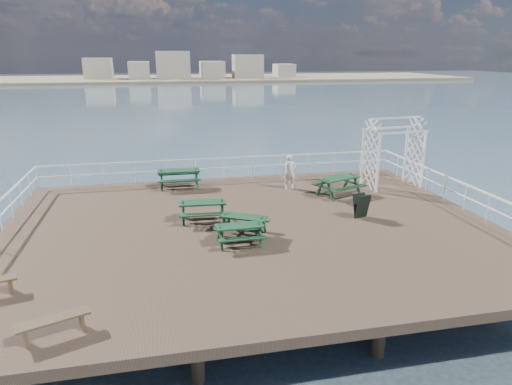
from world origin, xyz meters
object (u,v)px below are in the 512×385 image
(picnic_table_c, at_px, (339,182))
(picnic_table_d, at_px, (244,221))
(picnic_table_b, at_px, (179,175))
(picnic_table_e, at_px, (239,230))
(flat_bench_near, at_px, (53,323))
(trellis_arbor, at_px, (393,156))
(person, at_px, (290,172))
(picnic_table_a, at_px, (203,207))

(picnic_table_c, bearing_deg, picnic_table_d, -165.86)
(picnic_table_b, height_order, picnic_table_e, picnic_table_b)
(picnic_table_b, bearing_deg, flat_bench_near, -104.90)
(picnic_table_b, height_order, flat_bench_near, picnic_table_b)
(picnic_table_e, distance_m, trellis_arbor, 9.93)
(picnic_table_d, xyz_separation_m, picnic_table_e, (-0.30, -0.82, -0.01))
(picnic_table_d, height_order, flat_bench_near, picnic_table_d)
(flat_bench_near, bearing_deg, trellis_arbor, 14.77)
(flat_bench_near, height_order, trellis_arbor, trellis_arbor)
(picnic_table_c, bearing_deg, person, 118.92)
(picnic_table_b, distance_m, picnic_table_d, 6.74)
(picnic_table_e, height_order, trellis_arbor, trellis_arbor)
(picnic_table_d, xyz_separation_m, flat_bench_near, (-5.28, -5.06, -0.16))
(picnic_table_a, bearing_deg, person, 41.95)
(picnic_table_b, height_order, picnic_table_c, picnic_table_b)
(person, bearing_deg, picnic_table_e, -115.70)
(picnic_table_b, xyz_separation_m, flat_bench_near, (-3.36, -11.52, -0.27))
(trellis_arbor, bearing_deg, picnic_table_d, -157.05)
(picnic_table_e, height_order, flat_bench_near, picnic_table_e)
(picnic_table_a, xyz_separation_m, flat_bench_near, (-4.01, -6.74, -0.21))
(picnic_table_c, bearing_deg, picnic_table_a, 175.57)
(trellis_arbor, bearing_deg, picnic_table_b, 162.46)
(flat_bench_near, bearing_deg, picnic_table_c, 19.24)
(picnic_table_b, distance_m, picnic_table_e, 7.45)
(picnic_table_a, height_order, flat_bench_near, picnic_table_a)
(picnic_table_d, height_order, trellis_arbor, trellis_arbor)
(picnic_table_b, bearing_deg, trellis_arbor, -9.57)
(picnic_table_e, height_order, person, person)
(picnic_table_a, relative_size, flat_bench_near, 1.15)
(picnic_table_b, relative_size, flat_bench_near, 1.25)
(picnic_table_c, height_order, picnic_table_d, picnic_table_c)
(picnic_table_d, bearing_deg, person, 88.52)
(picnic_table_d, xyz_separation_m, trellis_arbor, (8.00, 4.54, 0.97))
(picnic_table_b, bearing_deg, person, -12.78)
(picnic_table_b, xyz_separation_m, trellis_arbor, (9.92, -1.91, 0.85))
(picnic_table_d, height_order, picnic_table_e, picnic_table_d)
(picnic_table_a, relative_size, picnic_table_e, 1.15)
(picnic_table_a, xyz_separation_m, trellis_arbor, (9.27, 2.87, 0.92))
(picnic_table_d, bearing_deg, picnic_table_b, 136.47)
(picnic_table_c, distance_m, flat_bench_near, 13.50)
(person, bearing_deg, flat_bench_near, -125.19)
(picnic_table_c, distance_m, person, 2.40)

